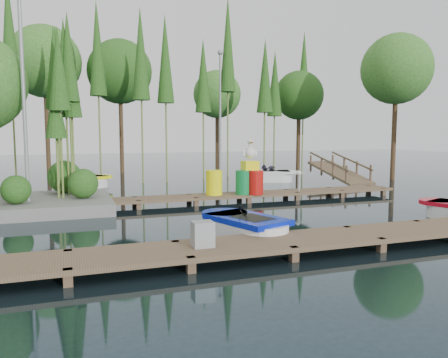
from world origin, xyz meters
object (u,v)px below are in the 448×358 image
object	(u,v)px
boat_blue	(245,228)
utility_cabinet	(203,234)
island	(0,115)
drum_cluster	(251,178)
boat_yellow_far	(87,182)
yellow_barrel	(214,183)

from	to	relation	value
boat_blue	utility_cabinet	distance (m)	2.16
island	drum_cluster	world-z (taller)	island
utility_cabinet	island	bearing A→B (deg)	120.38
boat_yellow_far	utility_cabinet	xyz separation A→B (m)	(1.75, -13.10, 0.28)
boat_yellow_far	drum_cluster	bearing A→B (deg)	-64.21
island	yellow_barrel	xyz separation A→B (m)	(7.12, -0.79, -2.42)
boat_yellow_far	yellow_barrel	bearing A→B (deg)	-71.48
drum_cluster	yellow_barrel	bearing A→B (deg)	173.78
boat_blue	yellow_barrel	size ratio (longest dim) A/B	3.13
yellow_barrel	drum_cluster	bearing A→B (deg)	-6.22
island	boat_yellow_far	distance (m)	6.67
island	boat_yellow_far	size ratio (longest dim) A/B	2.42
boat_blue	yellow_barrel	distance (m)	5.63
island	yellow_barrel	world-z (taller)	island
boat_yellow_far	boat_blue	bearing A→B (deg)	-90.85
boat_yellow_far	yellow_barrel	size ratio (longest dim) A/B	3.03
yellow_barrel	drum_cluster	distance (m)	1.44
boat_yellow_far	utility_cabinet	bearing A→B (deg)	-99.07
island	yellow_barrel	bearing A→B (deg)	-6.34
yellow_barrel	drum_cluster	xyz separation A→B (m)	(1.42, -0.15, 0.15)
boat_blue	boat_yellow_far	xyz separation A→B (m)	(-3.30, 11.61, 0.02)
drum_cluster	island	bearing A→B (deg)	173.68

